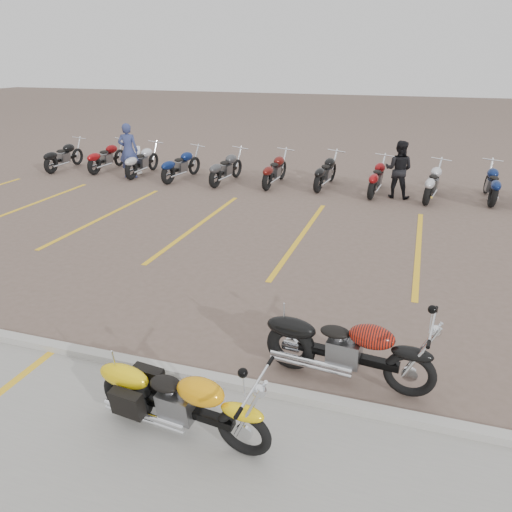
{
  "coord_description": "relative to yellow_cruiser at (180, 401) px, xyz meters",
  "views": [
    {
      "loc": [
        2.47,
        -7.06,
        4.06
      ],
      "look_at": [
        -0.06,
        0.7,
        0.75
      ],
      "focal_mm": 35.0,
      "sensor_mm": 36.0,
      "label": 1
    }
  ],
  "objects": [
    {
      "name": "parking_stripes",
      "position": [
        -0.24,
        6.98,
        -0.44
      ],
      "size": [
        38.0,
        5.5,
        0.01
      ],
      "primitive_type": null,
      "color": "yellow",
      "rests_on": "ground"
    },
    {
      "name": "curb",
      "position": [
        -0.24,
        0.98,
        -0.38
      ],
      "size": [
        60.0,
        0.18,
        0.12
      ],
      "primitive_type": "cube",
      "color": "#ADAAA3",
      "rests_on": "ground"
    },
    {
      "name": "bollard",
      "position": [
        -7.45,
        11.74,
        0.06
      ],
      "size": [
        0.18,
        0.18,
        1.0
      ],
      "primitive_type": "cube",
      "rotation": [
        0.0,
        0.0,
        -0.26
      ],
      "color": "white",
      "rests_on": "ground"
    },
    {
      "name": "flame_cruiser",
      "position": [
        1.59,
        1.57,
        0.02
      ],
      "size": [
        2.26,
        0.42,
        0.93
      ],
      "rotation": [
        0.05,
        0.0,
        -0.1
      ],
      "color": "black",
      "rests_on": "ground"
    },
    {
      "name": "person_a",
      "position": [
        -7.45,
        11.17,
        0.5
      ],
      "size": [
        0.78,
        0.62,
        1.88
      ],
      "primitive_type": "imported",
      "rotation": [
        0.0,
        0.0,
        3.42
      ],
      "color": "navy",
      "rests_on": "ground"
    },
    {
      "name": "person_b",
      "position": [
        1.69,
        11.32,
        0.42
      ],
      "size": [
        0.93,
        0.78,
        1.72
      ],
      "primitive_type": "imported",
      "rotation": [
        0.0,
        0.0,
        2.97
      ],
      "color": "black",
      "rests_on": "ground"
    },
    {
      "name": "bg_bike_row",
      "position": [
        -0.62,
        11.6,
        0.11
      ],
      "size": [
        20.59,
        2.04,
        1.1
      ],
      "color": "black",
      "rests_on": "ground"
    },
    {
      "name": "yellow_cruiser",
      "position": [
        0.0,
        0.0,
        0.0
      ],
      "size": [
        2.17,
        0.42,
        0.89
      ],
      "rotation": [
        0.13,
        0.0,
        -0.11
      ],
      "color": "black",
      "rests_on": "ground"
    },
    {
      "name": "ground",
      "position": [
        -0.24,
        2.98,
        -0.44
      ],
      "size": [
        100.0,
        100.0,
        0.0
      ],
      "primitive_type": "plane",
      "color": "#6C574D",
      "rests_on": "ground"
    }
  ]
}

